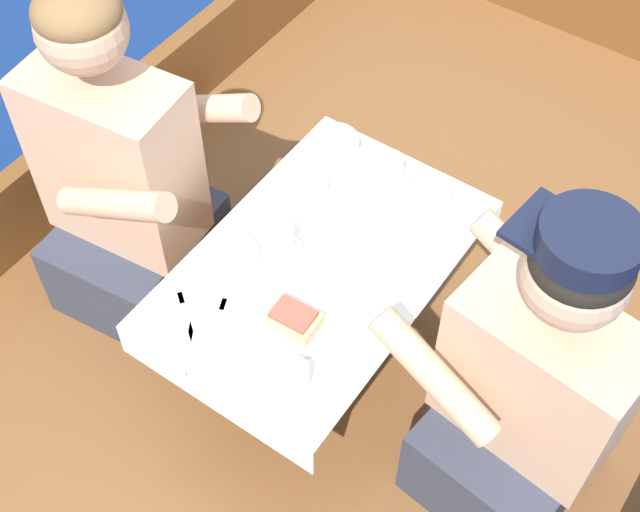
{
  "coord_description": "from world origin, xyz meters",
  "views": [
    {
      "loc": [
        0.75,
        -1.21,
        2.47
      ],
      "look_at": [
        0.0,
        -0.14,
        0.77
      ],
      "focal_mm": 50.0,
      "sensor_mm": 36.0,
      "label": 1
    }
  ],
  "objects_px": {
    "person_port": "(123,185)",
    "coffee_cup_starboard": "(437,195)",
    "sandwich": "(294,319)",
    "coffee_cup_port": "(282,235)",
    "coffee_cup_center": "(390,167)",
    "person_starboard": "(529,393)",
    "tin_can": "(295,375)"
  },
  "relations": [
    {
      "from": "coffee_cup_port",
      "to": "tin_can",
      "type": "distance_m",
      "value": 0.39
    },
    {
      "from": "person_starboard",
      "to": "tin_can",
      "type": "distance_m",
      "value": 0.53
    },
    {
      "from": "person_port",
      "to": "coffee_cup_center",
      "type": "height_order",
      "value": "person_port"
    },
    {
      "from": "sandwich",
      "to": "tin_can",
      "type": "relative_size",
      "value": 1.78
    },
    {
      "from": "coffee_cup_port",
      "to": "coffee_cup_center",
      "type": "height_order",
      "value": "coffee_cup_port"
    },
    {
      "from": "tin_can",
      "to": "person_starboard",
      "type": "bearing_deg",
      "value": 34.6
    },
    {
      "from": "coffee_cup_port",
      "to": "coffee_cup_starboard",
      "type": "bearing_deg",
      "value": 53.61
    },
    {
      "from": "person_starboard",
      "to": "coffee_cup_starboard",
      "type": "xyz_separation_m",
      "value": [
        -0.44,
        0.33,
        0.08
      ]
    },
    {
      "from": "coffee_cup_port",
      "to": "person_port",
      "type": "bearing_deg",
      "value": -172.03
    },
    {
      "from": "sandwich",
      "to": "coffee_cup_port",
      "type": "distance_m",
      "value": 0.24
    },
    {
      "from": "person_starboard",
      "to": "tin_can",
      "type": "bearing_deg",
      "value": 41.45
    },
    {
      "from": "sandwich",
      "to": "coffee_cup_port",
      "type": "xyz_separation_m",
      "value": [
        -0.17,
        0.18,
        0.0
      ]
    },
    {
      "from": "coffee_cup_port",
      "to": "coffee_cup_starboard",
      "type": "height_order",
      "value": "coffee_cup_port"
    },
    {
      "from": "person_starboard",
      "to": "coffee_cup_port",
      "type": "distance_m",
      "value": 0.69
    },
    {
      "from": "coffee_cup_center",
      "to": "coffee_cup_port",
      "type": "bearing_deg",
      "value": -104.99
    },
    {
      "from": "person_port",
      "to": "coffee_cup_starboard",
      "type": "height_order",
      "value": "person_port"
    },
    {
      "from": "person_starboard",
      "to": "sandwich",
      "type": "relative_size",
      "value": 8.15
    },
    {
      "from": "sandwich",
      "to": "coffee_cup_starboard",
      "type": "relative_size",
      "value": 1.19
    },
    {
      "from": "sandwich",
      "to": "coffee_cup_port",
      "type": "bearing_deg",
      "value": 132.72
    },
    {
      "from": "coffee_cup_starboard",
      "to": "coffee_cup_port",
      "type": "bearing_deg",
      "value": -126.39
    },
    {
      "from": "coffee_cup_port",
      "to": "tin_can",
      "type": "bearing_deg",
      "value": -49.32
    },
    {
      "from": "coffee_cup_port",
      "to": "tin_can",
      "type": "relative_size",
      "value": 1.34
    },
    {
      "from": "coffee_cup_starboard",
      "to": "person_port",
      "type": "bearing_deg",
      "value": -150.89
    },
    {
      "from": "person_starboard",
      "to": "coffee_cup_center",
      "type": "xyz_separation_m",
      "value": [
        -0.59,
        0.34,
        0.08
      ]
    },
    {
      "from": "person_starboard",
      "to": "coffee_cup_port",
      "type": "height_order",
      "value": "person_starboard"
    },
    {
      "from": "person_starboard",
      "to": "coffee_cup_center",
      "type": "bearing_deg",
      "value": -23.44
    },
    {
      "from": "person_port",
      "to": "person_starboard",
      "type": "distance_m",
      "value": 1.16
    },
    {
      "from": "person_starboard",
      "to": "person_port",
      "type": "bearing_deg",
      "value": 10.29
    },
    {
      "from": "person_port",
      "to": "coffee_cup_port",
      "type": "height_order",
      "value": "person_port"
    },
    {
      "from": "coffee_cup_center",
      "to": "person_starboard",
      "type": "bearing_deg",
      "value": -30.28
    },
    {
      "from": "coffee_cup_center",
      "to": "sandwich",
      "type": "bearing_deg",
      "value": -82.14
    },
    {
      "from": "coffee_cup_port",
      "to": "coffee_cup_starboard",
      "type": "relative_size",
      "value": 0.89
    }
  ]
}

